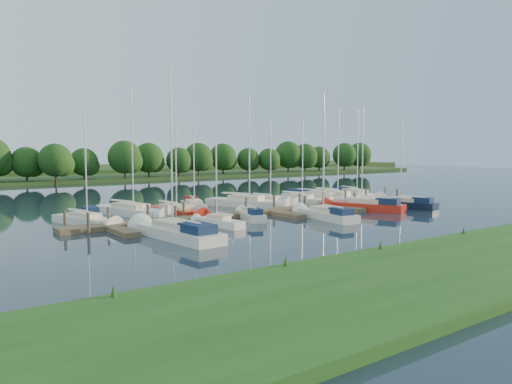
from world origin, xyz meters
TOP-DOWN VIEW (x-y plane):
  - ground at (0.00, 0.00)m, footprint 260.00×260.00m
  - dock at (0.00, 7.31)m, footprint 40.00×6.00m
  - mooring_pilings at (0.00, 8.43)m, footprint 38.24×2.84m
  - far_shore at (0.00, 75.00)m, footprint 180.00×30.00m
  - distant_hill at (0.00, 100.00)m, footprint 220.00×40.00m
  - treeline at (-1.69, 62.23)m, footprint 144.95×9.88m
  - sailboat_n_0 at (-16.72, 11.50)m, footprint 3.68×7.64m
  - motorboat at (-15.58, 13.60)m, footprint 2.14×5.07m
  - sailboat_n_2 at (-11.37, 14.63)m, footprint 4.65×9.76m
  - sailboat_n_3 at (-8.11, 12.04)m, footprint 3.02×8.24m
  - sailboat_n_4 at (-4.66, 14.62)m, footprint 4.13×7.86m
  - sailboat_n_5 at (1.57, 13.90)m, footprint 5.99×9.48m
  - sailboat_n_6 at (5.04, 14.45)m, footprint 3.27×7.63m
  - sailboat_n_7 at (8.19, 12.64)m, footprint 3.62×7.88m
  - sailboat_n_8 at (11.85, 13.27)m, footprint 4.45×10.76m
  - sailboat_n_9 at (13.56, 12.29)m, footprint 3.65×9.14m
  - sailboat_n_10 at (18.36, 13.64)m, footprint 3.46×9.28m
  - sailboat_s_0 at (-13.55, 1.09)m, footprint 3.09×9.84m
  - sailboat_s_1 at (-8.24, 3.97)m, footprint 2.12×5.46m
  - sailboat_s_2 at (-3.73, 5.79)m, footprint 3.27×6.19m
  - sailboat_s_3 at (1.82, 1.79)m, footprint 2.75×8.05m
  - sailboat_s_4 at (9.61, 3.99)m, footprint 4.61×8.50m
  - sailboat_s_5 at (14.59, 3.06)m, footprint 3.25×7.70m

SIDE VIEW (x-z plane):
  - ground at x=0.00m, z-range 0.00..0.00m
  - dock at x=0.00m, z-range 0.00..0.40m
  - sailboat_n_6 at x=5.04m, z-range -4.52..5.05m
  - sailboat_n_0 at x=-16.72m, z-range -4.58..5.12m
  - sailboat_n_3 at x=-8.11m, z-range -4.92..5.47m
  - sailboat_n_2 at x=-11.37m, z-range -5.87..6.42m
  - sailboat_s_1 at x=-8.24m, z-range -3.28..3.83m
  - sailboat_n_7 at x=8.19m, z-range -4.77..5.33m
  - sailboat_n_5 at x=1.57m, z-range -5.95..6.52m
  - sailboat_n_9 at x=13.56m, z-range -5.52..6.09m
  - far_shore at x=0.00m, z-range 0.00..0.60m
  - sailboat_s_2 at x=-3.73m, z-range -3.76..4.41m
  - sailboat_n_4 at x=-4.66m, z-range -4.75..5.40m
  - motorboat at x=-15.58m, z-range -0.42..1.07m
  - sailboat_n_8 at x=11.85m, z-range -6.38..7.03m
  - sailboat_s_3 at x=1.82m, z-range -4.79..5.44m
  - sailboat_n_10 at x=18.36m, z-range -5.50..6.15m
  - sailboat_s_5 at x=14.59m, z-range -4.60..5.26m
  - sailboat_s_0 at x=-13.55m, z-range -5.87..6.55m
  - sailboat_s_4 at x=9.61m, z-range -5.20..5.88m
  - mooring_pilings at x=0.00m, z-range -0.40..1.60m
  - distant_hill at x=0.00m, z-range 0.00..1.40m
  - treeline at x=-1.69m, z-range -0.02..8.29m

